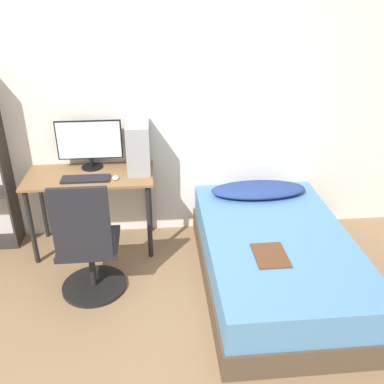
{
  "coord_description": "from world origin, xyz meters",
  "views": [
    {
      "loc": [
        0.21,
        -2.29,
        2.3
      ],
      "look_at": [
        0.49,
        0.79,
        0.75
      ],
      "focal_mm": 40.0,
      "sensor_mm": 36.0,
      "label": 1
    }
  ],
  "objects_px": {
    "office_chair": "(89,253)",
    "keyboard": "(86,179)",
    "monitor": "(89,142)",
    "bed": "(275,259)",
    "pc_tower": "(138,147)"
  },
  "relations": [
    {
      "from": "office_chair",
      "to": "keyboard",
      "type": "distance_m",
      "value": 0.69
    },
    {
      "from": "office_chair",
      "to": "keyboard",
      "type": "relative_size",
      "value": 2.49
    },
    {
      "from": "office_chair",
      "to": "monitor",
      "type": "relative_size",
      "value": 1.77
    },
    {
      "from": "bed",
      "to": "monitor",
      "type": "height_order",
      "value": "monitor"
    },
    {
      "from": "office_chair",
      "to": "bed",
      "type": "distance_m",
      "value": 1.51
    },
    {
      "from": "office_chair",
      "to": "keyboard",
      "type": "height_order",
      "value": "office_chair"
    },
    {
      "from": "bed",
      "to": "monitor",
      "type": "bearing_deg",
      "value": 150.85
    },
    {
      "from": "monitor",
      "to": "pc_tower",
      "type": "distance_m",
      "value": 0.44
    },
    {
      "from": "keyboard",
      "to": "monitor",
      "type": "bearing_deg",
      "value": 84.64
    },
    {
      "from": "office_chair",
      "to": "keyboard",
      "type": "bearing_deg",
      "value": 95.66
    },
    {
      "from": "bed",
      "to": "monitor",
      "type": "xyz_separation_m",
      "value": [
        -1.53,
        0.85,
        0.76
      ]
    },
    {
      "from": "monitor",
      "to": "keyboard",
      "type": "relative_size",
      "value": 1.41
    },
    {
      "from": "pc_tower",
      "to": "monitor",
      "type": "bearing_deg",
      "value": 168.46
    },
    {
      "from": "bed",
      "to": "keyboard",
      "type": "height_order",
      "value": "keyboard"
    },
    {
      "from": "office_chair",
      "to": "keyboard",
      "type": "xyz_separation_m",
      "value": [
        -0.06,
        0.59,
        0.37
      ]
    }
  ]
}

